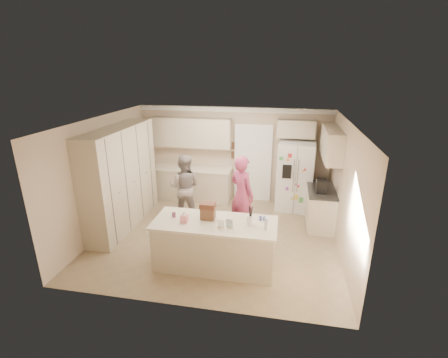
% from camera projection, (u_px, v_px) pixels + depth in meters
% --- Properties ---
extents(floor, '(5.20, 4.60, 0.02)m').
position_uv_depth(floor, '(217.00, 236.00, 7.31)').
color(floor, '#8E7A58').
rests_on(floor, ground).
extents(ceiling, '(5.20, 4.60, 0.02)m').
position_uv_depth(ceiling, '(216.00, 120.00, 6.44)').
color(ceiling, white).
rests_on(ceiling, wall_back).
extents(wall_back, '(5.20, 0.02, 2.60)m').
position_uv_depth(wall_back, '(234.00, 154.00, 9.01)').
color(wall_back, '#CAB195').
rests_on(wall_back, ground).
extents(wall_front, '(5.20, 0.02, 2.60)m').
position_uv_depth(wall_front, '(184.00, 235.00, 4.73)').
color(wall_front, '#CAB195').
rests_on(wall_front, ground).
extents(wall_left, '(0.02, 4.60, 2.60)m').
position_uv_depth(wall_left, '(104.00, 175.00, 7.33)').
color(wall_left, '#CAB195').
rests_on(wall_left, ground).
extents(wall_right, '(0.02, 4.60, 2.60)m').
position_uv_depth(wall_right, '(345.00, 190.00, 6.42)').
color(wall_right, '#CAB195').
rests_on(wall_right, ground).
extents(crown_back, '(5.20, 0.08, 0.12)m').
position_uv_depth(crown_back, '(234.00, 110.00, 8.56)').
color(crown_back, white).
rests_on(crown_back, wall_back).
extents(pantry_bank, '(0.60, 2.60, 2.35)m').
position_uv_depth(pantry_bank, '(121.00, 178.00, 7.50)').
color(pantry_bank, beige).
rests_on(pantry_bank, floor).
extents(back_base_cab, '(2.20, 0.60, 0.88)m').
position_uv_depth(back_base_cab, '(192.00, 184.00, 9.22)').
color(back_base_cab, beige).
rests_on(back_base_cab, floor).
extents(back_countertop, '(2.24, 0.63, 0.04)m').
position_uv_depth(back_countertop, '(191.00, 169.00, 9.05)').
color(back_countertop, silver).
rests_on(back_countertop, back_base_cab).
extents(back_upper_cab, '(2.20, 0.35, 0.80)m').
position_uv_depth(back_upper_cab, '(191.00, 132.00, 8.84)').
color(back_upper_cab, beige).
rests_on(back_upper_cab, wall_back).
extents(doorway_opening, '(0.90, 0.06, 2.10)m').
position_uv_depth(doorway_opening, '(253.00, 164.00, 8.97)').
color(doorway_opening, black).
rests_on(doorway_opening, floor).
extents(doorway_casing, '(1.02, 0.03, 2.22)m').
position_uv_depth(doorway_casing, '(253.00, 164.00, 8.94)').
color(doorway_casing, white).
rests_on(doorway_casing, floor).
extents(wall_frame_upper, '(0.15, 0.02, 0.20)m').
position_uv_depth(wall_frame_upper, '(234.00, 146.00, 8.89)').
color(wall_frame_upper, brown).
rests_on(wall_frame_upper, wall_back).
extents(wall_frame_lower, '(0.15, 0.02, 0.20)m').
position_uv_depth(wall_frame_lower, '(234.00, 155.00, 8.98)').
color(wall_frame_lower, brown).
rests_on(wall_frame_lower, wall_back).
extents(refrigerator, '(0.95, 0.77, 1.80)m').
position_uv_depth(refrigerator, '(295.00, 177.00, 8.40)').
color(refrigerator, white).
rests_on(refrigerator, floor).
extents(fridge_seam, '(0.02, 0.02, 1.78)m').
position_uv_depth(fridge_seam, '(295.00, 182.00, 8.07)').
color(fridge_seam, gray).
rests_on(fridge_seam, refrigerator).
extents(fridge_dispenser, '(0.22, 0.03, 0.35)m').
position_uv_depth(fridge_dispenser, '(287.00, 172.00, 8.02)').
color(fridge_dispenser, black).
rests_on(fridge_dispenser, refrigerator).
extents(fridge_handle_l, '(0.02, 0.02, 0.85)m').
position_uv_depth(fridge_handle_l, '(294.00, 176.00, 8.02)').
color(fridge_handle_l, silver).
rests_on(fridge_handle_l, refrigerator).
extents(fridge_handle_r, '(0.02, 0.02, 0.85)m').
position_uv_depth(fridge_handle_r, '(298.00, 176.00, 8.00)').
color(fridge_handle_r, silver).
rests_on(fridge_handle_r, refrigerator).
extents(over_fridge_cab, '(0.95, 0.35, 0.45)m').
position_uv_depth(over_fridge_cab, '(296.00, 129.00, 8.29)').
color(over_fridge_cab, beige).
rests_on(over_fridge_cab, wall_back).
extents(right_base_cab, '(0.60, 1.20, 0.88)m').
position_uv_depth(right_base_cab, '(320.00, 208.00, 7.69)').
color(right_base_cab, beige).
rests_on(right_base_cab, floor).
extents(right_countertop, '(0.63, 1.24, 0.04)m').
position_uv_depth(right_countertop, '(322.00, 190.00, 7.53)').
color(right_countertop, '#2D2B28').
rests_on(right_countertop, right_base_cab).
extents(right_upper_cab, '(0.35, 1.50, 0.70)m').
position_uv_depth(right_upper_cab, '(332.00, 144.00, 7.35)').
color(right_upper_cab, beige).
rests_on(right_upper_cab, wall_right).
extents(coffee_maker, '(0.22, 0.28, 0.30)m').
position_uv_depth(coffee_maker, '(321.00, 186.00, 7.30)').
color(coffee_maker, black).
rests_on(coffee_maker, right_countertop).
extents(island_base, '(2.20, 0.90, 0.88)m').
position_uv_depth(island_base, '(215.00, 245.00, 6.11)').
color(island_base, beige).
rests_on(island_base, floor).
extents(island_top, '(2.28, 0.96, 0.05)m').
position_uv_depth(island_top, '(215.00, 223.00, 5.95)').
color(island_top, silver).
rests_on(island_top, island_base).
extents(utensil_crock, '(0.13, 0.13, 0.15)m').
position_uv_depth(utensil_crock, '(250.00, 220.00, 5.85)').
color(utensil_crock, white).
rests_on(utensil_crock, island_top).
extents(tissue_box, '(0.13, 0.13, 0.14)m').
position_uv_depth(tissue_box, '(184.00, 218.00, 5.93)').
color(tissue_box, pink).
rests_on(tissue_box, island_top).
extents(tissue_plume, '(0.08, 0.08, 0.08)m').
position_uv_depth(tissue_plume, '(184.00, 213.00, 5.89)').
color(tissue_plume, white).
rests_on(tissue_plume, tissue_box).
extents(dollhouse_body, '(0.26, 0.18, 0.22)m').
position_uv_depth(dollhouse_body, '(208.00, 213.00, 6.03)').
color(dollhouse_body, brown).
rests_on(dollhouse_body, island_top).
extents(dollhouse_roof, '(0.28, 0.20, 0.10)m').
position_uv_depth(dollhouse_roof, '(208.00, 206.00, 5.97)').
color(dollhouse_roof, '#592D1E').
rests_on(dollhouse_roof, dollhouse_body).
extents(jam_jar, '(0.07, 0.07, 0.09)m').
position_uv_depth(jam_jar, '(174.00, 215.00, 6.12)').
color(jam_jar, '#59263F').
rests_on(jam_jar, island_top).
extents(greeting_card_a, '(0.12, 0.06, 0.16)m').
position_uv_depth(greeting_card_a, '(221.00, 224.00, 5.71)').
color(greeting_card_a, white).
rests_on(greeting_card_a, island_top).
extents(greeting_card_b, '(0.12, 0.05, 0.16)m').
position_uv_depth(greeting_card_b, '(229.00, 223.00, 5.73)').
color(greeting_card_b, silver).
rests_on(greeting_card_b, island_top).
extents(water_bottle, '(0.07, 0.07, 0.24)m').
position_uv_depth(water_bottle, '(266.00, 224.00, 5.60)').
color(water_bottle, silver).
rests_on(water_bottle, island_top).
extents(shaker_salt, '(0.05, 0.05, 0.09)m').
position_uv_depth(shaker_salt, '(261.00, 218.00, 5.99)').
color(shaker_salt, '#515AB6').
rests_on(shaker_salt, island_top).
extents(shaker_pepper, '(0.05, 0.05, 0.09)m').
position_uv_depth(shaker_pepper, '(264.00, 218.00, 5.98)').
color(shaker_pepper, '#515AB6').
rests_on(shaker_pepper, island_top).
extents(teen_boy, '(0.81, 0.64, 1.64)m').
position_uv_depth(teen_boy, '(185.00, 187.00, 7.94)').
color(teen_boy, gray).
rests_on(teen_boy, floor).
extents(teen_girl, '(0.78, 0.73, 1.79)m').
position_uv_depth(teen_girl, '(242.00, 194.00, 7.28)').
color(teen_girl, '#C74384').
rests_on(teen_girl, floor).
extents(fridge_magnets, '(0.76, 0.02, 1.44)m').
position_uv_depth(fridge_magnets, '(295.00, 182.00, 8.06)').
color(fridge_magnets, tan).
rests_on(fridge_magnets, refrigerator).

